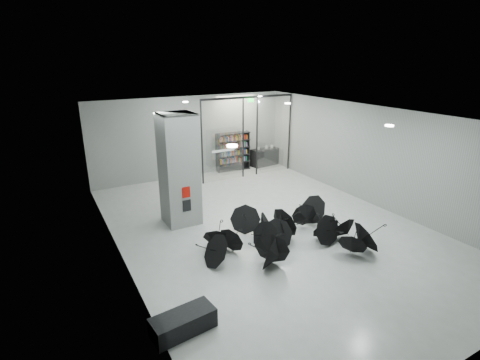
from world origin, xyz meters
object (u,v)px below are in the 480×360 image
column (179,170)px  umbrella_cluster (288,237)px  bench (183,323)px  bookshelf (233,152)px  shop_counter (265,157)px

column → umbrella_cluster: size_ratio=0.73×
bench → umbrella_cluster: bearing=18.9°
bookshelf → column: bearing=-129.2°
shop_counter → bench: bearing=-138.1°
bench → shop_counter: bearing=43.3°
column → shop_counter: 8.31m
column → bench: 6.08m
bench → shop_counter: 13.37m
bookshelf → umbrella_cluster: bookshelf is taller
column → umbrella_cluster: 4.48m
bench → bookshelf: (6.71, 10.21, 0.79)m
bookshelf → umbrella_cluster: size_ratio=0.37×
umbrella_cluster → bench: bearing=-154.8°
shop_counter → umbrella_cluster: umbrella_cluster is taller
bench → umbrella_cluster: (4.36, 2.05, 0.08)m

